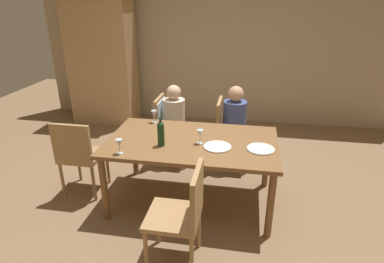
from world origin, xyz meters
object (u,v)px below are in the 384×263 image
(chair_left_end, at_px, (79,153))
(wine_bottle_tall_green, at_px, (161,133))
(dining_table, at_px, (192,147))
(chair_far_left, at_px, (165,121))
(dinner_plate_host, at_px, (261,149))
(wine_glass_near_left, at_px, (119,143))
(wine_glass_near_right, at_px, (200,134))
(dinner_plate_guest_left, at_px, (217,147))
(wine_glass_centre, at_px, (154,114))
(person_woman_host, at_px, (236,121))
(chair_near, at_px, (183,210))
(person_man_bearded, at_px, (176,118))
(chair_far_right, at_px, (227,129))
(armoire_cabinet, at_px, (102,61))

(chair_left_end, relative_size, wine_bottle_tall_green, 3.00)
(dining_table, bearing_deg, chair_far_left, 120.04)
(chair_left_end, height_order, dinner_plate_host, chair_left_end)
(wine_glass_near_left, bearing_deg, chair_far_left, 85.46)
(wine_bottle_tall_green, xyz_separation_m, wine_glass_near_right, (0.38, 0.12, -0.03))
(chair_far_left, xyz_separation_m, dinner_plate_host, (1.23, -1.01, 0.16))
(dining_table, distance_m, wine_glass_near_left, 0.78)
(wine_bottle_tall_green, distance_m, dinner_plate_guest_left, 0.58)
(wine_glass_near_left, distance_m, wine_glass_centre, 0.87)
(wine_glass_centre, xyz_separation_m, dinner_plate_guest_left, (0.82, -0.56, -0.10))
(chair_left_end, bearing_deg, person_woman_host, 30.36)
(wine_bottle_tall_green, height_order, wine_glass_centre, wine_bottle_tall_green)
(chair_near, height_order, person_woman_host, person_woman_host)
(wine_glass_centre, distance_m, dinner_plate_guest_left, 1.00)
(person_man_bearded, bearing_deg, person_woman_host, 90.00)
(chair_far_left, bearing_deg, dinner_plate_guest_left, 37.94)
(chair_far_right, distance_m, person_woman_host, 0.16)
(person_man_bearded, bearing_deg, chair_far_left, -90.00)
(chair_near, xyz_separation_m, dinner_plate_guest_left, (0.19, 0.78, 0.23))
(dining_table, xyz_separation_m, person_man_bearded, (-0.38, 0.91, -0.04))
(dining_table, relative_size, chair_far_right, 1.94)
(wine_glass_near_right, bearing_deg, armoire_cabinet, 131.72)
(wine_glass_near_left, xyz_separation_m, dinner_plate_guest_left, (0.91, 0.30, -0.10))
(person_man_bearded, relative_size, wine_glass_near_left, 7.33)
(chair_far_left, height_order, wine_glass_near_left, chair_far_left)
(chair_left_end, relative_size, dinner_plate_host, 3.37)
(dining_table, xyz_separation_m, chair_left_end, (-1.27, -0.09, -0.14))
(chair_far_left, relative_size, chair_left_end, 1.00)
(chair_far_right, xyz_separation_m, wine_bottle_tall_green, (-0.60, -1.09, 0.35))
(armoire_cabinet, xyz_separation_m, dining_table, (1.99, -2.28, -0.42))
(armoire_cabinet, distance_m, dining_table, 3.06)
(person_man_bearded, height_order, wine_glass_near_right, person_man_bearded)
(dinner_plate_guest_left, bearing_deg, chair_left_end, 178.58)
(armoire_cabinet, distance_m, dinner_plate_guest_left, 3.33)
(person_woman_host, bearing_deg, dinner_plate_host, 15.56)
(dinner_plate_guest_left, bearing_deg, wine_glass_centre, 145.43)
(dining_table, height_order, chair_left_end, chair_left_end)
(wine_glass_near_right, xyz_separation_m, dinner_plate_host, (0.62, -0.04, -0.10))
(chair_far_right, bearing_deg, person_woman_host, 90.00)
(dinner_plate_host, bearing_deg, dining_table, 171.89)
(wine_glass_near_left, distance_m, dinner_plate_host, 1.38)
(chair_left_end, distance_m, dinner_plate_host, 1.99)
(wine_glass_near_right, bearing_deg, dinner_plate_host, -3.75)
(armoire_cabinet, xyz_separation_m, wine_glass_near_left, (1.36, -2.70, -0.24))
(dinner_plate_host, bearing_deg, chair_far_left, 140.71)
(armoire_cabinet, height_order, wine_glass_centre, armoire_cabinet)
(chair_near, bearing_deg, chair_left_end, 58.86)
(armoire_cabinet, relative_size, wine_bottle_tall_green, 7.12)
(person_woman_host, distance_m, dinner_plate_guest_left, 1.05)
(armoire_cabinet, relative_size, dinner_plate_host, 7.99)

